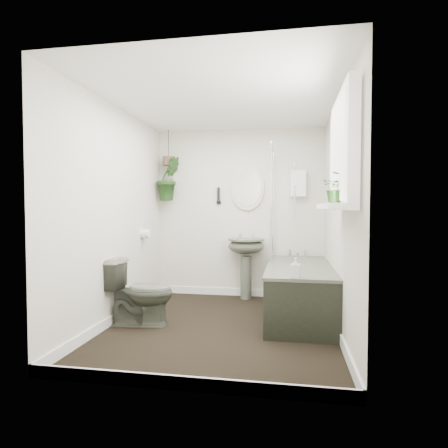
# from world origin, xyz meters

# --- Properties ---
(floor) EXTENTS (2.30, 2.80, 0.02)m
(floor) POSITION_xyz_m (0.00, 0.00, -0.01)
(floor) COLOR black
(floor) RESTS_ON ground
(ceiling) EXTENTS (2.30, 2.80, 0.02)m
(ceiling) POSITION_xyz_m (0.00, 0.00, 2.31)
(ceiling) COLOR white
(ceiling) RESTS_ON ground
(wall_back) EXTENTS (2.30, 0.02, 2.30)m
(wall_back) POSITION_xyz_m (0.00, 1.41, 1.15)
(wall_back) COLOR silver
(wall_back) RESTS_ON ground
(wall_front) EXTENTS (2.30, 0.02, 2.30)m
(wall_front) POSITION_xyz_m (0.00, -1.41, 1.15)
(wall_front) COLOR silver
(wall_front) RESTS_ON ground
(wall_left) EXTENTS (0.02, 2.80, 2.30)m
(wall_left) POSITION_xyz_m (-1.16, 0.00, 1.15)
(wall_left) COLOR silver
(wall_left) RESTS_ON ground
(wall_right) EXTENTS (0.02, 2.80, 2.30)m
(wall_right) POSITION_xyz_m (1.16, 0.00, 1.15)
(wall_right) COLOR silver
(wall_right) RESTS_ON ground
(skirting) EXTENTS (2.30, 2.80, 0.10)m
(skirting) POSITION_xyz_m (0.00, 0.00, 0.05)
(skirting) COLOR white
(skirting) RESTS_ON floor
(bathtub) EXTENTS (0.72, 1.72, 0.58)m
(bathtub) POSITION_xyz_m (0.80, 0.50, 0.29)
(bathtub) COLOR #494D41
(bathtub) RESTS_ON floor
(bath_screen) EXTENTS (0.04, 0.72, 1.40)m
(bath_screen) POSITION_xyz_m (0.47, 0.99, 1.28)
(bath_screen) COLOR silver
(bath_screen) RESTS_ON bathtub
(shower_box) EXTENTS (0.20, 0.10, 0.35)m
(shower_box) POSITION_xyz_m (0.80, 1.34, 1.55)
(shower_box) COLOR white
(shower_box) RESTS_ON wall_back
(oval_mirror) EXTENTS (0.46, 0.03, 0.62)m
(oval_mirror) POSITION_xyz_m (0.11, 1.37, 1.50)
(oval_mirror) COLOR beige
(oval_mirror) RESTS_ON wall_back
(wall_sconce) EXTENTS (0.04, 0.04, 0.22)m
(wall_sconce) POSITION_xyz_m (-0.29, 1.36, 1.40)
(wall_sconce) COLOR black
(wall_sconce) RESTS_ON wall_back
(toilet_roll_holder) EXTENTS (0.11, 0.11, 0.11)m
(toilet_roll_holder) POSITION_xyz_m (-1.10, 0.70, 0.90)
(toilet_roll_holder) COLOR white
(toilet_roll_holder) RESTS_ON wall_left
(window_recess) EXTENTS (0.08, 1.00, 0.90)m
(window_recess) POSITION_xyz_m (1.09, -0.70, 1.65)
(window_recess) COLOR white
(window_recess) RESTS_ON wall_right
(window_sill) EXTENTS (0.18, 1.00, 0.04)m
(window_sill) POSITION_xyz_m (1.02, -0.70, 1.23)
(window_sill) COLOR white
(window_sill) RESTS_ON wall_right
(window_blinds) EXTENTS (0.01, 0.86, 0.76)m
(window_blinds) POSITION_xyz_m (1.04, -0.70, 1.65)
(window_blinds) COLOR white
(window_blinds) RESTS_ON wall_right
(toilet) EXTENTS (0.71, 0.45, 0.69)m
(toilet) POSITION_xyz_m (-0.85, -0.08, 0.35)
(toilet) COLOR #494D41
(toilet) RESTS_ON floor
(pedestal_sink) EXTENTS (0.50, 0.43, 0.82)m
(pedestal_sink) POSITION_xyz_m (0.11, 1.23, 0.41)
(pedestal_sink) COLOR #494D41
(pedestal_sink) RESTS_ON floor
(sill_plant) EXTENTS (0.25, 0.24, 0.23)m
(sill_plant) POSITION_xyz_m (1.03, -0.85, 1.37)
(sill_plant) COLOR black
(sill_plant) RESTS_ON window_sill
(hanging_plant) EXTENTS (0.43, 0.42, 0.61)m
(hanging_plant) POSITION_xyz_m (-0.97, 1.25, 1.63)
(hanging_plant) COLOR black
(hanging_plant) RESTS_ON ceiling
(soap_bottle) EXTENTS (0.09, 0.10, 0.19)m
(soap_bottle) POSITION_xyz_m (0.74, -0.29, 0.67)
(soap_bottle) COLOR #292322
(soap_bottle) RESTS_ON bathtub
(hanging_pot) EXTENTS (0.16, 0.16, 0.12)m
(hanging_pot) POSITION_xyz_m (-0.97, 1.25, 1.87)
(hanging_pot) COLOR brown
(hanging_pot) RESTS_ON ceiling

